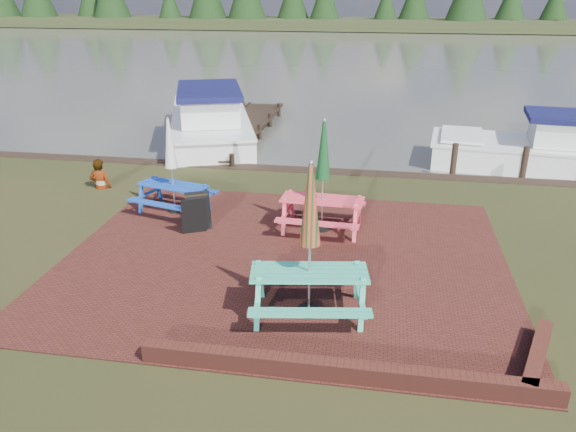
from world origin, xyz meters
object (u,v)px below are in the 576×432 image
(picnic_table_teal, at_px, (309,265))
(person, at_px, (97,160))
(boat_jetty, at_px, (210,123))
(jetty, at_px, (241,129))
(boat_near, at_px, (556,152))
(picnic_table_red, at_px, (322,194))
(chalkboard, at_px, (196,213))
(picnic_table_blue, at_px, (173,180))

(picnic_table_teal, bearing_deg, person, 131.59)
(boat_jetty, bearing_deg, jetty, 21.07)
(picnic_table_teal, xyz_separation_m, boat_near, (6.47, 9.93, -0.56))
(picnic_table_red, bearing_deg, boat_near, 47.16)
(jetty, xyz_separation_m, boat_jetty, (-0.95, -0.78, 0.37))
(boat_near, distance_m, person, 13.79)
(person, bearing_deg, picnic_table_red, 160.31)
(chalkboard, relative_size, person, 0.54)
(picnic_table_blue, distance_m, chalkboard, 1.49)
(picnic_table_blue, xyz_separation_m, boat_near, (10.38, 5.85, -0.44))
(boat_jetty, xyz_separation_m, person, (-1.33, -6.05, 0.34))
(picnic_table_red, xyz_separation_m, boat_near, (6.65, 6.36, -0.51))
(picnic_table_blue, bearing_deg, boat_near, 44.51)
(picnic_table_blue, distance_m, boat_jetty, 7.48)
(boat_near, bearing_deg, picnic_table_blue, 125.67)
(chalkboard, bearing_deg, picnic_table_red, -14.84)
(picnic_table_teal, bearing_deg, picnic_table_red, 83.93)
(boat_near, height_order, person, person)
(boat_near, bearing_deg, boat_jetty, 88.90)
(jetty, xyz_separation_m, boat_near, (10.74, -2.29, 0.27))
(boat_jetty, bearing_deg, picnic_table_red, -75.85)
(chalkboard, bearing_deg, picnic_table_blue, 103.94)
(boat_near, bearing_deg, person, 115.49)
(picnic_table_blue, distance_m, boat_near, 11.92)
(jetty, bearing_deg, picnic_table_blue, -87.44)
(jetty, bearing_deg, picnic_table_red, -64.68)
(picnic_table_red, distance_m, boat_jetty, 9.36)
(picnic_table_blue, height_order, jetty, picnic_table_blue)
(picnic_table_teal, distance_m, boat_jetty, 12.59)
(picnic_table_red, distance_m, picnic_table_blue, 3.77)
(picnic_table_blue, xyz_separation_m, jetty, (-0.36, 8.14, -0.71))
(picnic_table_teal, bearing_deg, jetty, 100.32)
(picnic_table_red, distance_m, person, 6.63)
(jetty, bearing_deg, picnic_table_teal, -70.72)
(chalkboard, height_order, jetty, chalkboard)
(picnic_table_red, xyz_separation_m, chalkboard, (-2.79, -0.58, -0.44))
(chalkboard, distance_m, jetty, 9.34)
(picnic_table_teal, height_order, boat_jetty, picnic_table_teal)
(chalkboard, height_order, boat_near, boat_near)
(picnic_table_teal, height_order, chalkboard, picnic_table_teal)
(person, bearing_deg, picnic_table_blue, 149.91)
(jetty, relative_size, boat_jetty, 1.08)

